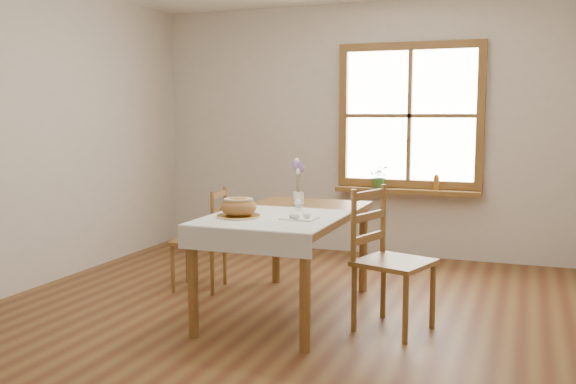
% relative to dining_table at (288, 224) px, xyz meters
% --- Properties ---
extents(ground, '(5.00, 5.00, 0.00)m').
position_rel_dining_table_xyz_m(ground, '(0.00, -0.30, -0.66)').
color(ground, brown).
rests_on(ground, ground).
extents(room_walls, '(4.60, 5.10, 2.65)m').
position_rel_dining_table_xyz_m(room_walls, '(0.00, -0.30, 1.04)').
color(room_walls, beige).
rests_on(room_walls, ground).
extents(window, '(1.46, 0.08, 1.46)m').
position_rel_dining_table_xyz_m(window, '(0.50, 2.17, 0.79)').
color(window, brown).
rests_on(window, ground).
extents(window_sill, '(1.46, 0.20, 0.05)m').
position_rel_dining_table_xyz_m(window_sill, '(0.50, 2.10, 0.03)').
color(window_sill, brown).
rests_on(window_sill, ground).
extents(dining_table, '(0.90, 1.60, 0.75)m').
position_rel_dining_table_xyz_m(dining_table, '(0.00, 0.00, 0.00)').
color(dining_table, brown).
rests_on(dining_table, ground).
extents(table_linen, '(0.91, 0.99, 0.01)m').
position_rel_dining_table_xyz_m(table_linen, '(0.00, -0.30, 0.09)').
color(table_linen, silver).
rests_on(table_linen, dining_table).
extents(chair_left, '(0.47, 0.46, 0.85)m').
position_rel_dining_table_xyz_m(chair_left, '(-0.92, 0.32, -0.24)').
color(chair_left, brown).
rests_on(chair_left, ground).
extents(chair_right, '(0.59, 0.58, 0.97)m').
position_rel_dining_table_xyz_m(chair_right, '(0.82, -0.14, -0.18)').
color(chair_right, brown).
rests_on(chair_right, ground).
extents(bread_plate, '(0.34, 0.34, 0.02)m').
position_rel_dining_table_xyz_m(bread_plate, '(-0.22, -0.39, 0.10)').
color(bread_plate, white).
rests_on(bread_plate, table_linen).
extents(bread_loaf, '(0.25, 0.25, 0.14)m').
position_rel_dining_table_xyz_m(bread_loaf, '(-0.22, -0.39, 0.18)').
color(bread_loaf, '#A86E3B').
rests_on(bread_loaf, bread_plate).
extents(egg_napkin, '(0.23, 0.20, 0.01)m').
position_rel_dining_table_xyz_m(egg_napkin, '(0.20, -0.31, 0.10)').
color(egg_napkin, silver).
rests_on(egg_napkin, table_linen).
extents(eggs, '(0.18, 0.16, 0.04)m').
position_rel_dining_table_xyz_m(eggs, '(0.20, -0.31, 0.12)').
color(eggs, white).
rests_on(eggs, egg_napkin).
extents(salt_shaker, '(0.05, 0.05, 0.08)m').
position_rel_dining_table_xyz_m(salt_shaker, '(0.07, 0.05, 0.14)').
color(salt_shaker, white).
rests_on(salt_shaker, table_linen).
extents(pepper_shaker, '(0.05, 0.05, 0.08)m').
position_rel_dining_table_xyz_m(pepper_shaker, '(0.05, 0.07, 0.14)').
color(pepper_shaker, white).
rests_on(pepper_shaker, table_linen).
extents(flower_vase, '(0.11, 0.11, 0.09)m').
position_rel_dining_table_xyz_m(flower_vase, '(-0.06, 0.39, 0.13)').
color(flower_vase, white).
rests_on(flower_vase, dining_table).
extents(lavender_bouquet, '(0.15, 0.15, 0.28)m').
position_rel_dining_table_xyz_m(lavender_bouquet, '(-0.06, 0.39, 0.32)').
color(lavender_bouquet, '#6F5292').
rests_on(lavender_bouquet, flower_vase).
extents(potted_plant, '(0.24, 0.26, 0.18)m').
position_rel_dining_table_xyz_m(potted_plant, '(0.22, 2.10, 0.14)').
color(potted_plant, '#35692A').
rests_on(potted_plant, window_sill).
extents(amber_bottle, '(0.07, 0.07, 0.16)m').
position_rel_dining_table_xyz_m(amber_bottle, '(0.79, 2.10, 0.13)').
color(amber_bottle, '#9B5B1C').
rests_on(amber_bottle, window_sill).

